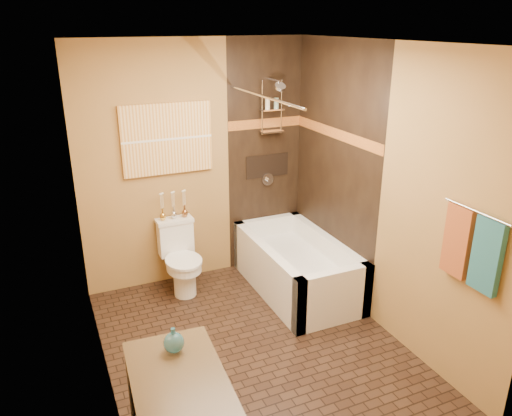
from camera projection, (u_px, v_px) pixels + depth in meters
floor at (255, 348)px, 4.28m from camera, size 3.00×3.00×0.00m
wall_left at (94, 239)px, 3.39m from camera, size 0.02×3.00×2.50m
wall_right at (382, 192)px, 4.30m from camera, size 0.02×3.00×2.50m
wall_back at (196, 165)px, 5.13m from camera, size 2.40×0.02×2.50m
wall_front at (372, 309)px, 2.56m from camera, size 2.40×0.02×2.50m
ceiling at (255, 42)px, 3.40m from camera, size 3.00×3.00×0.00m
alcove_tile_back at (265, 157)px, 5.41m from camera, size 0.85×0.01×2.50m
alcove_tile_right at (334, 170)px, 4.93m from camera, size 0.01×1.50×2.50m
mosaic_band_back at (266, 123)px, 5.27m from camera, size 0.85×0.01×0.10m
mosaic_band_right at (335, 133)px, 4.80m from camera, size 0.01×1.50×0.10m
alcove_niche at (267, 166)px, 5.45m from camera, size 0.50×0.01×0.25m
shower_fixtures at (272, 120)px, 5.18m from camera, size 0.24×0.33×1.16m
curtain_rod at (262, 96)px, 4.36m from camera, size 0.03×1.55×0.03m
towel_bar at (477, 212)px, 3.31m from camera, size 0.02×0.55×0.02m
towel_teal at (487, 256)px, 3.30m from camera, size 0.05×0.22×0.52m
towel_rust at (457, 241)px, 3.52m from camera, size 0.05×0.22×0.52m
sunset_painting at (167, 139)px, 4.89m from camera, size 0.90×0.04×0.70m
vanity_mirror at (116, 268)px, 2.45m from camera, size 0.01×1.00×0.90m
bathtub at (296, 270)px, 5.15m from camera, size 0.80×1.50×0.55m
toilet at (181, 257)px, 5.09m from camera, size 0.38×0.55×0.74m
teal_bottle at (174, 340)px, 2.99m from camera, size 0.16×0.16×0.20m
bud_vases at (173, 204)px, 5.05m from camera, size 0.29×0.06×0.29m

